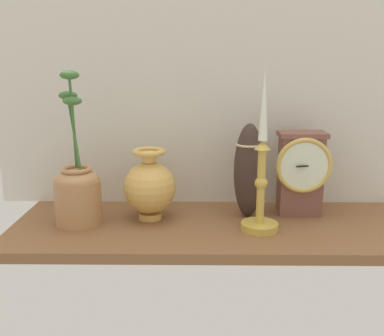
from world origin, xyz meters
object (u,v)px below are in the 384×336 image
Objects in this scene: mantel_clock at (301,172)px; tall_ceramic_vase at (249,170)px; candlestick_tall_left at (261,183)px; brass_vase_jar at (78,190)px; brass_vase_bulbous at (150,186)px.

tall_ceramic_vase is (-13.47, -1.78, 0.79)cm from mantel_clock.
candlestick_tall_left is 1.02× the size of brass_vase_jar.
brass_vase_bulbous is at bearing -174.30° from mantel_clock.
candlestick_tall_left reaches higher than brass_vase_jar.
candlestick_tall_left reaches higher than tall_ceramic_vase.
brass_vase_jar is at bearing -168.90° from brass_vase_bulbous.
mantel_clock is 38.45cm from brass_vase_bulbous.
brass_vase_jar is at bearing -172.62° from mantel_clock.
mantel_clock is 0.58× the size of brass_vase_jar.
mantel_clock is 55.75cm from brass_vase_jar.
mantel_clock is at bearing 5.70° from brass_vase_bulbous.
brass_vase_bulbous is 25.04cm from tall_ceramic_vase.
brass_vase_bulbous is (-26.46, 7.68, -3.14)cm from candlestick_tall_left.
brass_vase_bulbous is at bearing 163.81° from candlestick_tall_left.
tall_ceramic_vase is (-1.77, 9.71, 0.56)cm from candlestick_tall_left.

